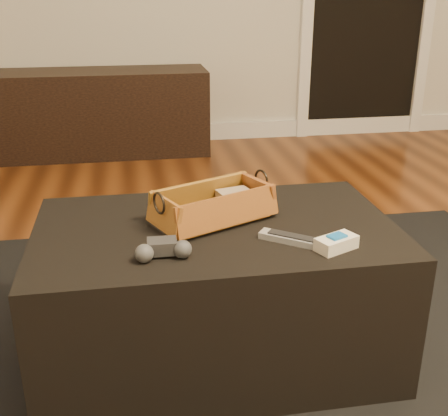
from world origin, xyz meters
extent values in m
cube|color=brown|center=(0.00, 0.00, -0.01)|extent=(5.00, 5.50, 0.01)
cube|color=white|center=(0.00, 2.73, 0.06)|extent=(5.00, 0.04, 0.12)
cube|color=black|center=(-0.59, 2.51, 0.27)|extent=(1.38, 0.45, 0.54)
cube|color=black|center=(-0.19, 0.14, 0.01)|extent=(2.60, 2.00, 0.01)
cube|color=black|center=(-0.19, 0.19, 0.22)|extent=(1.00, 0.60, 0.42)
cube|color=black|center=(-0.20, 0.21, 0.45)|extent=(0.18, 0.13, 0.02)
cube|color=tan|center=(-0.12, 0.29, 0.47)|extent=(0.11, 0.09, 0.05)
cube|color=#AE7A27|center=(-0.19, 0.23, 0.44)|extent=(0.33, 0.25, 0.01)
cube|color=#AD7327|center=(-0.22, 0.30, 0.49)|extent=(0.31, 0.16, 0.09)
cube|color=#A35924|center=(-0.16, 0.16, 0.49)|extent=(0.31, 0.16, 0.09)
cube|color=#A55C25|center=(-0.05, 0.29, 0.49)|extent=(0.09, 0.16, 0.09)
cube|color=#B26C28|center=(-0.33, 0.16, 0.49)|extent=(0.09, 0.16, 0.09)
torus|color=black|center=(-0.04, 0.30, 0.52)|extent=(0.03, 0.06, 0.06)
torus|color=black|center=(-0.35, 0.16, 0.52)|extent=(0.03, 0.06, 0.06)
cube|color=#2B2B2D|center=(-0.35, 0.03, 0.46)|extent=(0.07, 0.05, 0.03)
sphere|color=#444548|center=(-0.39, 0.00, 0.45)|extent=(0.05, 0.05, 0.05)
sphere|color=#3D3D40|center=(-0.30, 0.01, 0.45)|extent=(0.05, 0.05, 0.05)
cube|color=#A1A3A8|center=(-0.01, 0.05, 0.44)|extent=(0.17, 0.14, 0.02)
cube|color=black|center=(-0.01, 0.05, 0.45)|extent=(0.12, 0.10, 0.00)
cube|color=white|center=(0.09, -0.01, 0.45)|extent=(0.12, 0.09, 0.03)
cube|color=blue|center=(0.09, -0.01, 0.47)|extent=(0.05, 0.05, 0.01)
camera|label=1|loc=(-0.41, -1.23, 1.06)|focal=45.00mm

